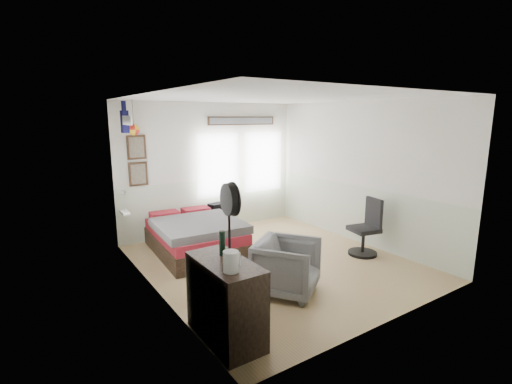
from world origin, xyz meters
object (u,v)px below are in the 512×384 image
at_px(task_chair, 366,232).
at_px(bed, 195,236).
at_px(dresser, 225,300).
at_px(armchair, 287,267).
at_px(nightstand, 217,223).

bearing_deg(task_chair, bed, 156.79).
distance_m(dresser, task_chair, 3.43).
height_order(armchair, nightstand, armchair).
bearing_deg(task_chair, dresser, -153.05).
relative_size(armchair, task_chair, 0.82).
xyz_separation_m(dresser, nightstand, (1.67, 3.37, -0.22)).
distance_m(armchair, nightstand, 2.92).
xyz_separation_m(nightstand, task_chair, (1.65, -2.51, 0.18)).
distance_m(dresser, armchair, 1.34).
bearing_deg(task_chair, armchair, -157.46).
relative_size(dresser, nightstand, 2.17).
height_order(bed, task_chair, task_chair).
distance_m(bed, armchair, 2.18).
height_order(dresser, nightstand, dresser).
bearing_deg(dresser, task_chair, 14.61).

